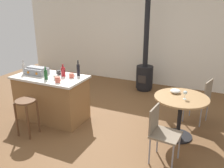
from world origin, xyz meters
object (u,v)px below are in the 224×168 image
object	(u,v)px
folding_chair_far	(161,131)
bottle_0	(78,70)
cup_1	(56,77)
wine_glass	(185,93)
kitchen_island	(52,98)
folding_chair_near	(201,97)
bottle_1	(63,72)
wood_stove	(145,70)
dining_table	(181,107)
serving_bowl	(175,91)
cup_3	(58,80)
wooden_stool	(26,109)
cup_0	(71,75)
bottle_3	(24,68)
bottle_2	(46,75)
cup_2	(59,73)
toolbox	(37,71)

from	to	relation	value
folding_chair_far	bottle_0	bearing A→B (deg)	159.02
cup_1	wine_glass	size ratio (longest dim) A/B	0.77
kitchen_island	folding_chair_far	xyz separation A→B (m)	(2.31, -0.43, 0.05)
folding_chair_near	bottle_0	bearing A→B (deg)	-160.64
bottle_1	wood_stove	bearing A→B (deg)	67.07
dining_table	serving_bowl	size ratio (longest dim) A/B	5.01
folding_chair_far	cup_3	bearing A→B (deg)	174.18
wooden_stool	cup_3	distance (m)	0.74
cup_0	wine_glass	xyz separation A→B (m)	(2.07, 0.18, -0.08)
bottle_0	bottle_3	size ratio (longest dim) A/B	1.07
kitchen_island	cup_0	xyz separation A→B (m)	(0.43, 0.10, 0.49)
bottle_2	cup_2	distance (m)	0.35
cup_2	bottle_2	bearing A→B (deg)	-94.72
kitchen_island	dining_table	xyz separation A→B (m)	(2.44, 0.34, 0.12)
folding_chair_far	cup_2	xyz separation A→B (m)	(-2.22, 0.59, 0.44)
wooden_stool	bottle_3	world-z (taller)	bottle_3
dining_table	wine_glass	distance (m)	0.30
cup_3	serving_bowl	bearing A→B (deg)	20.38
cup_1	cup_2	world-z (taller)	cup_1
cup_1	wooden_stool	bearing A→B (deg)	-111.09
bottle_0	cup_1	xyz separation A→B (m)	(-0.26, -0.37, -0.07)
bottle_3	kitchen_island	bearing A→B (deg)	7.06
kitchen_island	bottle_2	size ratio (longest dim) A/B	5.88
wood_stove	cup_3	bearing A→B (deg)	-107.55
folding_chair_far	wood_stove	bearing A→B (deg)	111.98
dining_table	cup_1	bearing A→B (deg)	-168.67
bottle_2	dining_table	bearing A→B (deg)	12.40
toolbox	cup_1	distance (m)	0.54
serving_bowl	toolbox	bearing A→B (deg)	-169.43
cup_1	serving_bowl	distance (m)	2.18
cup_0	wooden_stool	bearing A→B (deg)	-119.16
folding_chair_far	serving_bowl	xyz separation A→B (m)	(0.00, 0.92, 0.29)
wooden_stool	kitchen_island	bearing A→B (deg)	89.49
bottle_0	bottle_2	world-z (taller)	bottle_0
bottle_0	serving_bowl	world-z (taller)	bottle_0
folding_chair_far	bottle_3	bearing A→B (deg)	172.93
toolbox	cup_1	bearing A→B (deg)	-11.31
folding_chair_far	wine_glass	xyz separation A→B (m)	(0.20, 0.71, 0.37)
bottle_0	bottle_2	xyz separation A→B (m)	(-0.42, -0.45, -0.02)
wooden_stool	bottle_2	bearing A→B (deg)	82.50
folding_chair_near	toolbox	world-z (taller)	toolbox
wood_stove	cup_1	bearing A→B (deg)	-111.39
folding_chair_near	cup_1	size ratio (longest dim) A/B	8.00
toolbox	cup_2	world-z (taller)	toolbox
bottle_1	folding_chair_near	bearing A→B (deg)	20.78
kitchen_island	cup_3	bearing A→B (deg)	-32.29
folding_chair_far	kitchen_island	bearing A→B (deg)	169.49
bottle_3	cup_2	distance (m)	0.70
kitchen_island	wooden_stool	xyz separation A→B (m)	(-0.01, -0.68, 0.04)
bottle_3	dining_table	bearing A→B (deg)	7.85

